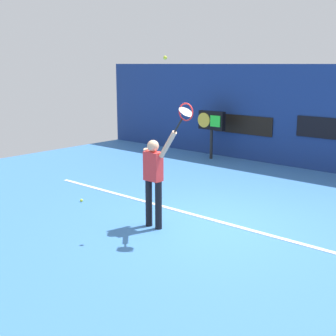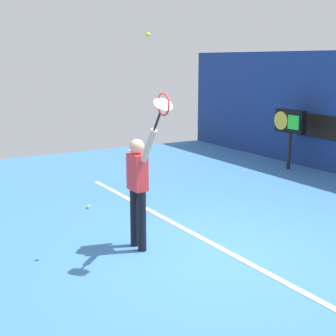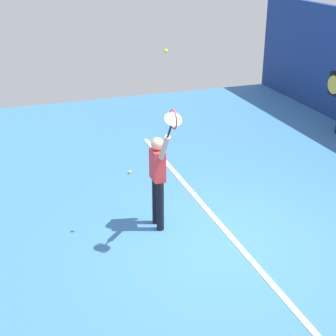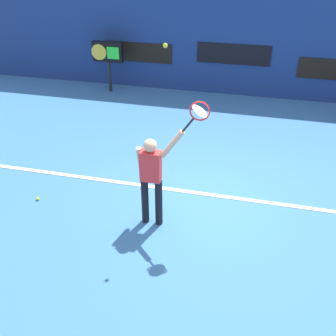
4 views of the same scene
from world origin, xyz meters
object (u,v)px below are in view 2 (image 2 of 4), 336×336
at_px(tennis_ball, 148,35).
at_px(scoreboard_clock, 290,124).
at_px(tennis_player, 138,184).
at_px(tennis_racket, 163,106).
at_px(spare_ball, 88,207).

bearing_deg(tennis_ball, scoreboard_clock, 118.96).
bearing_deg(tennis_player, scoreboard_clock, 116.97).
bearing_deg(tennis_racket, tennis_player, 179.67).
distance_m(tennis_racket, tennis_ball, 1.07).
bearing_deg(scoreboard_clock, spare_ball, -83.39).
bearing_deg(spare_ball, scoreboard_clock, 96.61).
height_order(tennis_player, scoreboard_clock, tennis_player).
relative_size(tennis_ball, scoreboard_clock, 0.04).
relative_size(tennis_player, scoreboard_clock, 1.22).
relative_size(tennis_racket, spare_ball, 8.76).
height_order(tennis_player, tennis_ball, tennis_ball).
bearing_deg(tennis_player, tennis_racket, -0.33).
xyz_separation_m(tennis_racket, scoreboard_clock, (-3.79, 5.99, -1.03)).
bearing_deg(tennis_player, tennis_ball, 15.93).
height_order(scoreboard_clock, spare_ball, scoreboard_clock).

